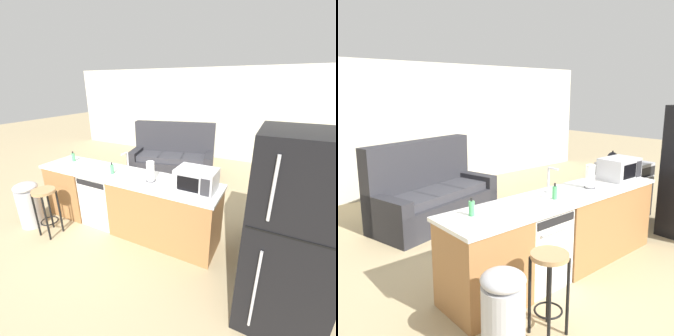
{
  "view_description": "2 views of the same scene",
  "coord_description": "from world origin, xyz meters",
  "views": [
    {
      "loc": [
        2.13,
        -2.46,
        2.16
      ],
      "look_at": [
        0.55,
        0.68,
        0.84
      ],
      "focal_mm": 24.0,
      "sensor_mm": 36.0,
      "label": 1
    },
    {
      "loc": [
        -2.77,
        -2.49,
        2.03
      ],
      "look_at": [
        -0.04,
        0.72,
        1.12
      ],
      "focal_mm": 38.0,
      "sensor_mm": 36.0,
      "label": 2
    }
  ],
  "objects": [
    {
      "name": "ground_plane",
      "position": [
        0.0,
        0.0,
        0.0
      ],
      "size": [
        24.0,
        24.0,
        0.0
      ],
      "primitive_type": "plane",
      "color": "tan"
    },
    {
      "name": "wall_back",
      "position": [
        0.3,
        4.2,
        1.3
      ],
      "size": [
        10.0,
        0.06,
        2.6
      ],
      "color": "beige",
      "rests_on": "ground_plane"
    },
    {
      "name": "kitchen_counter",
      "position": [
        0.24,
        0.0,
        0.42
      ],
      "size": [
        2.94,
        0.66,
        0.9
      ],
      "color": "#9E6B3D",
      "rests_on": "ground_plane"
    },
    {
      "name": "dishwasher",
      "position": [
        -0.25,
        -0.0,
        0.42
      ],
      "size": [
        0.58,
        0.61,
        0.84
      ],
      "color": "white",
      "rests_on": "ground_plane"
    },
    {
      "name": "stove_range",
      "position": [
        2.35,
        0.55,
        0.45
      ],
      "size": [
        0.76,
        0.68,
        0.9
      ],
      "color": "black",
      "rests_on": "ground_plane"
    },
    {
      "name": "refrigerator",
      "position": [
        2.35,
        -0.55,
        0.92
      ],
      "size": [
        0.72,
        0.73,
        1.85
      ],
      "color": "black",
      "rests_on": "ground_plane"
    },
    {
      "name": "microwave",
      "position": [
        1.29,
        -0.0,
        1.04
      ],
      "size": [
        0.5,
        0.37,
        0.28
      ],
      "color": "#B7B7BC",
      "rests_on": "kitchen_counter"
    },
    {
      "name": "sink_faucet",
      "position": [
        0.12,
        0.15,
        1.03
      ],
      "size": [
        0.07,
        0.18,
        0.3
      ],
      "color": "silver",
      "rests_on": "kitchen_counter"
    },
    {
      "name": "paper_towel_roll",
      "position": [
        0.64,
        -0.03,
        1.04
      ],
      "size": [
        0.14,
        0.14,
        0.28
      ],
      "color": "#4C4C51",
      "rests_on": "kitchen_counter"
    },
    {
      "name": "soap_bottle",
      "position": [
        -0.01,
        -0.05,
        0.97
      ],
      "size": [
        0.06,
        0.06,
        0.18
      ],
      "color": "#4CB266",
      "rests_on": "kitchen_counter"
    },
    {
      "name": "dish_soap_bottle",
      "position": [
        -0.98,
        0.1,
        0.97
      ],
      "size": [
        0.06,
        0.06,
        0.18
      ],
      "color": "#4CB266",
      "rests_on": "kitchen_counter"
    },
    {
      "name": "kettle",
      "position": [
        2.18,
        0.68,
        0.99
      ],
      "size": [
        0.21,
        0.17,
        0.19
      ],
      "color": "black",
      "rests_on": "stove_range"
    },
    {
      "name": "bar_stool",
      "position": [
        -0.76,
        -0.68,
        0.54
      ],
      "size": [
        0.32,
        0.32,
        0.74
      ],
      "color": "tan",
      "rests_on": "ground_plane"
    },
    {
      "name": "trash_bin",
      "position": [
        -1.24,
        -0.66,
        0.38
      ],
      "size": [
        0.35,
        0.35,
        0.74
      ],
      "color": "#B7B7BC",
      "rests_on": "ground_plane"
    },
    {
      "name": "couch",
      "position": [
        -0.18,
        2.39,
        0.39
      ],
      "size": [
        2.16,
        1.36,
        1.27
      ],
      "color": "#2D2D33",
      "rests_on": "ground_plane"
    }
  ]
}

